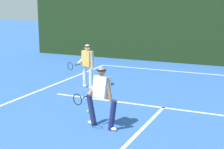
% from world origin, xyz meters
% --- Properties ---
extents(court_line_baseline_far, '(9.31, 0.10, 0.01)m').
position_xyz_m(court_line_baseline_far, '(0.00, 11.82, 0.00)').
color(court_line_baseline_far, white).
rests_on(court_line_baseline_far, ground_plane).
extents(court_line_service, '(7.59, 0.10, 0.01)m').
position_xyz_m(court_line_service, '(0.00, 6.33, 0.00)').
color(court_line_service, white).
rests_on(court_line_service, ground_plane).
extents(court_line_centre, '(0.10, 6.40, 0.01)m').
position_xyz_m(court_line_centre, '(0.00, 3.20, 0.00)').
color(court_line_centre, white).
rests_on(court_line_centre, ground_plane).
extents(player_near, '(1.03, 0.89, 1.58)m').
position_xyz_m(player_near, '(-1.00, 4.08, 0.87)').
color(player_near, '#1E234C').
rests_on(player_near, ground_plane).
extents(player_far, '(0.92, 0.88, 1.62)m').
position_xyz_m(player_far, '(-3.27, 7.58, 0.89)').
color(player_far, silver).
rests_on(player_far, ground_plane).
extents(tennis_ball, '(0.07, 0.07, 0.07)m').
position_xyz_m(tennis_ball, '(-1.89, 5.02, 0.03)').
color(tennis_ball, '#D1E033').
rests_on(tennis_ball, ground_plane).
extents(back_fence_windscreen, '(20.03, 0.12, 3.56)m').
position_xyz_m(back_fence_windscreen, '(0.00, 13.97, 1.78)').
color(back_fence_windscreen, black).
rests_on(back_fence_windscreen, ground_plane).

